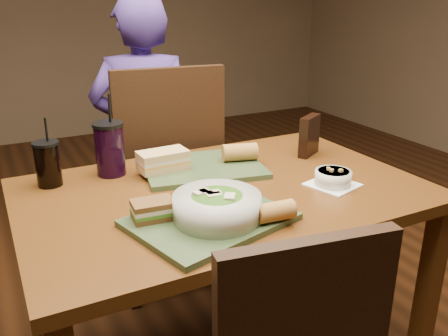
{
  "coord_description": "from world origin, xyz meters",
  "views": [
    {
      "loc": [
        -0.67,
        -1.28,
        1.35
      ],
      "look_at": [
        0.0,
        0.0,
        0.82
      ],
      "focal_mm": 38.0,
      "sensor_mm": 36.0,
      "label": 1
    }
  ],
  "objects_px": {
    "cup_cola": "(48,164)",
    "cup_berry": "(110,149)",
    "chair_far": "(163,171)",
    "sandwich_far": "(163,160)",
    "tray_near": "(210,220)",
    "baguette_near": "(275,211)",
    "sandwich_near": "(153,210)",
    "tray_far": "(203,167)",
    "dining_table": "(224,213)",
    "chip_bag": "(309,136)",
    "baguette_far": "(240,152)",
    "diner": "(145,141)",
    "soup_bowl": "(333,177)",
    "salad_bowl": "(217,205)"
  },
  "relations": [
    {
      "from": "cup_cola",
      "to": "cup_berry",
      "type": "height_order",
      "value": "cup_berry"
    },
    {
      "from": "chair_far",
      "to": "sandwich_far",
      "type": "xyz_separation_m",
      "value": [
        -0.15,
        -0.42,
        0.2
      ]
    },
    {
      "from": "tray_near",
      "to": "cup_cola",
      "type": "xyz_separation_m",
      "value": [
        -0.35,
        0.5,
        0.07
      ]
    },
    {
      "from": "baguette_near",
      "to": "sandwich_near",
      "type": "bearing_deg",
      "value": 150.57
    },
    {
      "from": "chair_far",
      "to": "tray_far",
      "type": "height_order",
      "value": "chair_far"
    },
    {
      "from": "dining_table",
      "to": "chip_bag",
      "type": "xyz_separation_m",
      "value": [
        0.45,
        0.15,
        0.17
      ]
    },
    {
      "from": "chair_far",
      "to": "tray_far",
      "type": "distance_m",
      "value": 0.47
    },
    {
      "from": "tray_near",
      "to": "baguette_far",
      "type": "distance_m",
      "value": 0.49
    },
    {
      "from": "cup_berry",
      "to": "chip_bag",
      "type": "distance_m",
      "value": 0.76
    },
    {
      "from": "diner",
      "to": "chair_far",
      "type": "bearing_deg",
      "value": 112.94
    },
    {
      "from": "chair_far",
      "to": "baguette_near",
      "type": "bearing_deg",
      "value": -91.07
    },
    {
      "from": "dining_table",
      "to": "chair_far",
      "type": "xyz_separation_m",
      "value": [
        0.01,
        0.63,
        -0.06
      ]
    },
    {
      "from": "dining_table",
      "to": "soup_bowl",
      "type": "bearing_deg",
      "value": -23.73
    },
    {
      "from": "dining_table",
      "to": "cup_cola",
      "type": "distance_m",
      "value": 0.61
    },
    {
      "from": "soup_bowl",
      "to": "baguette_near",
      "type": "bearing_deg",
      "value": -154.29
    },
    {
      "from": "dining_table",
      "to": "sandwich_near",
      "type": "distance_m",
      "value": 0.35
    },
    {
      "from": "tray_far",
      "to": "cup_berry",
      "type": "height_order",
      "value": "cup_berry"
    },
    {
      "from": "tray_near",
      "to": "baguette_far",
      "type": "xyz_separation_m",
      "value": [
        0.31,
        0.38,
        0.04
      ]
    },
    {
      "from": "tray_near",
      "to": "sandwich_far",
      "type": "height_order",
      "value": "sandwich_far"
    },
    {
      "from": "salad_bowl",
      "to": "baguette_near",
      "type": "height_order",
      "value": "salad_bowl"
    },
    {
      "from": "dining_table",
      "to": "sandwich_far",
      "type": "bearing_deg",
      "value": 122.01
    },
    {
      "from": "dining_table",
      "to": "chip_bag",
      "type": "height_order",
      "value": "chip_bag"
    },
    {
      "from": "diner",
      "to": "cup_cola",
      "type": "bearing_deg",
      "value": 67.23
    },
    {
      "from": "chip_bag",
      "to": "salad_bowl",
      "type": "bearing_deg",
      "value": -177.69
    },
    {
      "from": "cup_cola",
      "to": "sandwich_far",
      "type": "bearing_deg",
      "value": -11.76
    },
    {
      "from": "dining_table",
      "to": "tray_far",
      "type": "distance_m",
      "value": 0.21
    },
    {
      "from": "tray_far",
      "to": "chip_bag",
      "type": "relative_size",
      "value": 2.66
    },
    {
      "from": "salad_bowl",
      "to": "cup_berry",
      "type": "xyz_separation_m",
      "value": [
        -0.16,
        0.52,
        0.04
      ]
    },
    {
      "from": "chair_far",
      "to": "cup_berry",
      "type": "distance_m",
      "value": 0.52
    },
    {
      "from": "chip_bag",
      "to": "baguette_far",
      "type": "bearing_deg",
      "value": 145.63
    },
    {
      "from": "salad_bowl",
      "to": "sandwich_far",
      "type": "bearing_deg",
      "value": 89.15
    },
    {
      "from": "diner",
      "to": "salad_bowl",
      "type": "xyz_separation_m",
      "value": [
        -0.14,
        -1.06,
        0.12
      ]
    },
    {
      "from": "sandwich_near",
      "to": "chip_bag",
      "type": "xyz_separation_m",
      "value": [
        0.75,
        0.29,
        0.03
      ]
    },
    {
      "from": "baguette_near",
      "to": "dining_table",
      "type": "bearing_deg",
      "value": 89.54
    },
    {
      "from": "cup_berry",
      "to": "baguette_far",
      "type": "bearing_deg",
      "value": -15.3
    },
    {
      "from": "salad_bowl",
      "to": "soup_bowl",
      "type": "distance_m",
      "value": 0.48
    },
    {
      "from": "sandwich_near",
      "to": "baguette_near",
      "type": "height_order",
      "value": "same"
    },
    {
      "from": "dining_table",
      "to": "tray_far",
      "type": "bearing_deg",
      "value": 86.53
    },
    {
      "from": "chair_far",
      "to": "cup_berry",
      "type": "relative_size",
      "value": 3.7
    },
    {
      "from": "chair_far",
      "to": "diner",
      "type": "bearing_deg",
      "value": 92.72
    },
    {
      "from": "diner",
      "to": "cup_cola",
      "type": "relative_size",
      "value": 5.86
    },
    {
      "from": "chip_bag",
      "to": "dining_table",
      "type": "bearing_deg",
      "value": 168.23
    },
    {
      "from": "sandwich_near",
      "to": "cup_cola",
      "type": "xyz_separation_m",
      "value": [
        -0.21,
        0.43,
        0.03
      ]
    },
    {
      "from": "chair_far",
      "to": "salad_bowl",
      "type": "bearing_deg",
      "value": -100.2
    },
    {
      "from": "diner",
      "to": "baguette_far",
      "type": "height_order",
      "value": "diner"
    },
    {
      "from": "salad_bowl",
      "to": "diner",
      "type": "bearing_deg",
      "value": 82.28
    },
    {
      "from": "dining_table",
      "to": "cup_cola",
      "type": "height_order",
      "value": "cup_cola"
    },
    {
      "from": "baguette_far",
      "to": "cup_cola",
      "type": "distance_m",
      "value": 0.67
    },
    {
      "from": "chair_far",
      "to": "baguette_near",
      "type": "relative_size",
      "value": 9.96
    },
    {
      "from": "diner",
      "to": "tray_near",
      "type": "bearing_deg",
      "value": 101.7
    }
  ]
}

